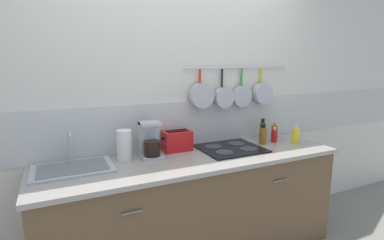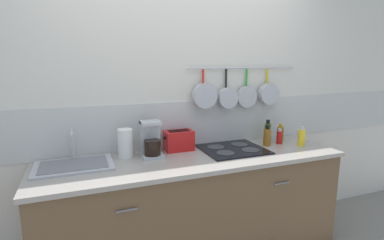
# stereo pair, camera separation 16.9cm
# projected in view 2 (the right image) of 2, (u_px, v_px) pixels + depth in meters

# --- Properties ---
(wall_back) EXTENTS (7.20, 0.16, 2.60)m
(wall_back) POSITION_uv_depth(u_px,v_px,m) (181.00, 104.00, 2.68)
(wall_back) COLOR silver
(wall_back) RESTS_ON ground_plane
(cabinet_base) EXTENTS (2.43, 0.65, 0.85)m
(cabinet_base) POSITION_uv_depth(u_px,v_px,m) (195.00, 210.00, 2.50)
(cabinet_base) COLOR brown
(cabinet_base) RESTS_ON ground_plane
(countertop) EXTENTS (2.47, 0.67, 0.03)m
(countertop) POSITION_uv_depth(u_px,v_px,m) (196.00, 159.00, 2.42)
(countertop) COLOR #A59E93
(countertop) RESTS_ON cabinet_base
(sink_basin) EXTENTS (0.56, 0.38, 0.25)m
(sink_basin) POSITION_uv_depth(u_px,v_px,m) (74.00, 164.00, 2.21)
(sink_basin) COLOR #B7BABF
(sink_basin) RESTS_ON countertop
(paper_towel_roll) EXTENTS (0.12, 0.12, 0.23)m
(paper_towel_roll) POSITION_uv_depth(u_px,v_px,m) (125.00, 143.00, 2.39)
(paper_towel_roll) COLOR white
(paper_towel_roll) RESTS_ON countertop
(coffee_maker) EXTENTS (0.17, 0.18, 0.29)m
(coffee_maker) POSITION_uv_depth(u_px,v_px,m) (151.00, 142.00, 2.42)
(coffee_maker) COLOR #B7BABF
(coffee_maker) RESTS_ON countertop
(toaster) EXTENTS (0.26, 0.15, 0.18)m
(toaster) POSITION_uv_depth(u_px,v_px,m) (179.00, 140.00, 2.60)
(toaster) COLOR red
(toaster) RESTS_ON countertop
(cooktop) EXTENTS (0.54, 0.48, 0.01)m
(cooktop) POSITION_uv_depth(u_px,v_px,m) (233.00, 149.00, 2.62)
(cooktop) COLOR black
(cooktop) RESTS_ON countertop
(bottle_vinegar) EXTENTS (0.07, 0.07, 0.19)m
(bottle_vinegar) POSITION_uv_depth(u_px,v_px,m) (267.00, 137.00, 2.74)
(bottle_vinegar) COLOR #8C5919
(bottle_vinegar) RESTS_ON countertop
(bottle_sesame_oil) EXTENTS (0.06, 0.06, 0.22)m
(bottle_sesame_oil) POSITION_uv_depth(u_px,v_px,m) (268.00, 132.00, 2.86)
(bottle_sesame_oil) COLOR #4C721E
(bottle_sesame_oil) RESTS_ON countertop
(bottle_hot_sauce) EXTENTS (0.06, 0.06, 0.15)m
(bottle_hot_sauce) POSITION_uv_depth(u_px,v_px,m) (279.00, 137.00, 2.81)
(bottle_hot_sauce) COLOR red
(bottle_hot_sauce) RESTS_ON countertop
(bottle_dish_soap) EXTENTS (0.06, 0.06, 0.17)m
(bottle_dish_soap) POSITION_uv_depth(u_px,v_px,m) (280.00, 133.00, 2.90)
(bottle_dish_soap) COLOR #8C5919
(bottle_dish_soap) RESTS_ON countertop
(bottle_cooking_wine) EXTENTS (0.06, 0.06, 0.18)m
(bottle_cooking_wine) POSITION_uv_depth(u_px,v_px,m) (302.00, 137.00, 2.74)
(bottle_cooking_wine) COLOR yellow
(bottle_cooking_wine) RESTS_ON countertop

